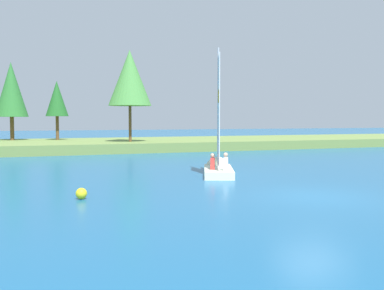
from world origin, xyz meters
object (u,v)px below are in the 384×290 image
(shoreline_tree_midright, at_px, (57,99))
(channel_buoy, at_px, (81,193))
(shoreline_tree_right, at_px, (130,78))
(shoreline_tree_centre, at_px, (11,90))
(sailboat, at_px, (218,163))

(shoreline_tree_midright, distance_m, channel_buoy, 27.93)
(shoreline_tree_right, bearing_deg, shoreline_tree_midright, 134.71)
(shoreline_tree_centre, xyz_separation_m, channel_buoy, (2.71, -28.45, -5.13))
(shoreline_tree_midright, height_order, channel_buoy, shoreline_tree_midright)
(sailboat, bearing_deg, shoreline_tree_right, 23.54)
(shoreline_tree_centre, bearing_deg, sailboat, -67.41)
(shoreline_tree_centre, distance_m, shoreline_tree_right, 11.40)
(sailboat, bearing_deg, shoreline_tree_centre, 44.64)
(shoreline_tree_midright, distance_m, sailboat, 23.82)
(sailboat, xyz_separation_m, channel_buoy, (-7.11, -4.84, -0.32))
(shoreline_tree_centre, height_order, shoreline_tree_right, shoreline_tree_right)
(shoreline_tree_right, distance_m, sailboat, 18.05)
(shoreline_tree_midright, distance_m, shoreline_tree_right, 7.99)
(shoreline_tree_centre, relative_size, channel_buoy, 18.71)
(shoreline_tree_centre, distance_m, sailboat, 26.01)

